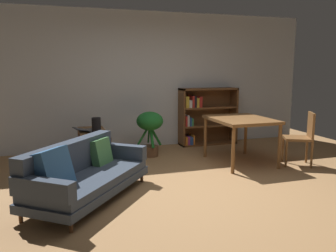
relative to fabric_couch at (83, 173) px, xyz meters
name	(u,v)px	position (x,y,z in m)	size (l,w,h in m)	color
ground_plane	(201,187)	(1.55, -0.06, -0.33)	(8.16, 8.16, 0.00)	#A87A4C
back_wall_panel	(150,80)	(1.55, 2.64, 1.02)	(6.80, 0.10, 2.70)	silver
fabric_couch	(83,173)	(0.00, 0.00, 0.00)	(1.71, 1.88, 0.74)	#56351E
media_console	(94,148)	(0.29, 1.61, -0.07)	(0.44, 1.17, 0.54)	brown
open_laptop	(89,130)	(0.23, 1.72, 0.23)	(0.50, 0.39, 0.07)	#333338
desk_speaker	(96,126)	(0.33, 1.42, 0.34)	(0.15, 0.15, 0.26)	black
potted_floor_plant	(150,127)	(1.32, 1.78, 0.22)	(0.50, 0.57, 0.82)	brown
dining_table	(241,123)	(2.66, 0.89, 0.36)	(0.92, 1.15, 0.77)	brown
dining_chair_near	(302,136)	(3.55, 0.44, 0.17)	(0.56, 0.54, 0.89)	brown
bookshelf	(204,116)	(2.66, 2.45, 0.27)	(1.22, 0.35, 1.19)	brown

